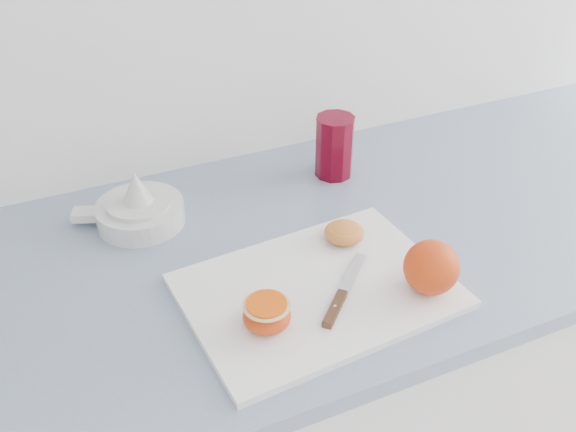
{
  "coord_description": "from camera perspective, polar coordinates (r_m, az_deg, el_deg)",
  "views": [
    {
      "loc": [
        -0.35,
        0.93,
        1.53
      ],
      "look_at": [
        -0.02,
        1.67,
        0.96
      ],
      "focal_mm": 40.0,
      "sensor_mm": 36.0,
      "label": 1
    }
  ],
  "objects": [
    {
      "name": "whole_orange",
      "position": [
        0.94,
        12.63,
        -4.48
      ],
      "size": [
        0.08,
        0.08,
        0.08
      ],
      "color": "#F1441A",
      "rests_on": "cutting_board"
    },
    {
      "name": "citrus_juicer",
      "position": [
        1.11,
        -13.13,
        0.61
      ],
      "size": [
        0.19,
        0.15,
        0.1
      ],
      "color": "white",
      "rests_on": "counter"
    },
    {
      "name": "cutting_board",
      "position": [
        0.95,
        2.64,
        -6.65
      ],
      "size": [
        0.4,
        0.3,
        0.01
      ],
      "primitive_type": "cube",
      "rotation": [
        0.0,
        0.0,
        0.07
      ],
      "color": "white",
      "rests_on": "counter"
    },
    {
      "name": "red_tumbler",
      "position": [
        1.21,
        4.14,
        6.0
      ],
      "size": [
        0.07,
        0.07,
        0.12
      ],
      "color": "#630114",
      "rests_on": "counter"
    },
    {
      "name": "paring_knife",
      "position": [
        0.92,
        4.48,
        -7.62
      ],
      "size": [
        0.13,
        0.13,
        0.01
      ],
      "color": "#4B2E1E",
      "rests_on": "cutting_board"
    },
    {
      "name": "half_orange",
      "position": [
        0.88,
        -1.9,
        -8.74
      ],
      "size": [
        0.07,
        0.07,
        0.04
      ],
      "color": "#F1441A",
      "rests_on": "cutting_board"
    },
    {
      "name": "counter",
      "position": [
        1.38,
        1.67,
        -16.66
      ],
      "size": [
        2.42,
        0.64,
        0.89
      ],
      "color": "white",
      "rests_on": "ground"
    },
    {
      "name": "squeezed_shell",
      "position": [
        1.03,
        5.01,
        -1.45
      ],
      "size": [
        0.06,
        0.06,
        0.03
      ],
      "color": "orange",
      "rests_on": "cutting_board"
    }
  ]
}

